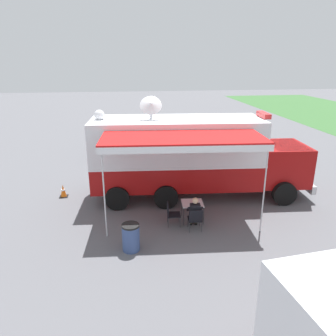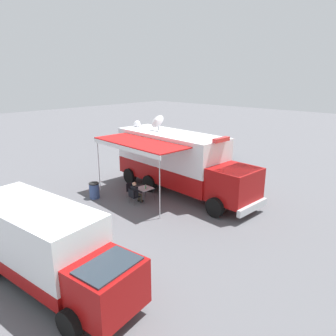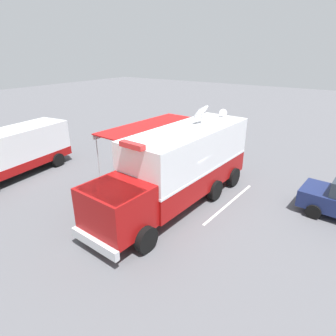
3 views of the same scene
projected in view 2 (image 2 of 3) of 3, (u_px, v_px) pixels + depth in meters
The scene contains 12 objects.
ground_plane at pixel (171, 188), 19.47m from camera, with size 100.00×100.00×0.00m, color #5B5B60.
lot_stripe at pixel (185, 179), 21.25m from camera, with size 0.12×4.80×0.01m, color silver.
command_truck at pixel (179, 161), 18.38m from camera, with size 5.23×9.63×4.53m.
folding_table at pixel (145, 189), 17.43m from camera, with size 0.85×0.85×0.73m.
water_bottle at pixel (146, 187), 17.29m from camera, with size 0.07×0.07×0.22m.
folding_chair_at_table at pixel (133, 195), 16.95m from camera, with size 0.51×0.51×0.87m.
folding_chair_beside_table at pixel (131, 189), 17.84m from camera, with size 0.51×0.51×0.87m.
seated_responder at pixel (136, 192), 17.04m from camera, with size 0.68×0.58×1.25m.
trash_bin at pixel (94, 190), 17.82m from camera, with size 0.57×0.57×0.91m.
traffic_cone at pixel (125, 167), 23.04m from camera, with size 0.36×0.36×0.58m.
support_truck at pixel (45, 246), 10.21m from camera, with size 2.95×7.00×2.70m.
car_behind_truck at pixel (209, 150), 25.52m from camera, with size 4.34×2.29×1.76m.
Camera 2 is at (13.57, 12.31, 6.74)m, focal length 33.46 mm.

